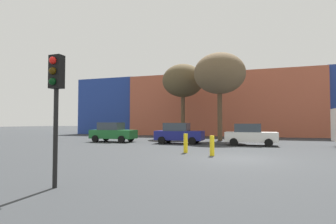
# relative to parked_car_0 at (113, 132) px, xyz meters

# --- Properties ---
(ground_plane) EXTENTS (200.00, 200.00, 0.00)m
(ground_plane) POSITION_rel_parked_car_0_xyz_m (11.32, -7.81, -0.87)
(ground_plane) COLOR #2D3033
(building_backdrop) EXTENTS (43.04, 13.91, 10.20)m
(building_backdrop) POSITION_rel_parked_car_0_xyz_m (7.87, 19.30, 3.30)
(building_backdrop) COLOR #B2563D
(building_backdrop) RESTS_ON ground_plane
(parked_car_0) EXTENTS (4.02, 1.97, 1.74)m
(parked_car_0) POSITION_rel_parked_car_0_xyz_m (0.00, 0.00, 0.00)
(parked_car_0) COLOR #1E662D
(parked_car_0) RESTS_ON ground_plane
(parked_car_1) EXTENTS (3.92, 1.93, 1.70)m
(parked_car_1) POSITION_rel_parked_car_0_xyz_m (6.18, 0.00, -0.02)
(parked_car_1) COLOR navy
(parked_car_1) RESTS_ON ground_plane
(parked_car_2) EXTENTS (3.79, 1.86, 1.64)m
(parked_car_2) POSITION_rel_parked_car_0_xyz_m (11.80, 0.00, -0.05)
(parked_car_2) COLOR white
(parked_car_2) RESTS_ON ground_plane
(traffic_light_near_left) EXTENTS (0.37, 0.37, 3.54)m
(traffic_light_near_left) POSITION_rel_parked_car_0_xyz_m (7.06, -15.20, 1.74)
(traffic_light_near_left) COLOR black
(traffic_light_near_left) RESTS_ON ground_plane
(bare_tree_0) EXTENTS (4.72, 4.72, 8.43)m
(bare_tree_0) POSITION_rel_parked_car_0_xyz_m (4.40, 8.07, 5.63)
(bare_tree_0) COLOR brown
(bare_tree_0) RESTS_ON ground_plane
(bare_tree_1) EXTENTS (4.96, 4.96, 8.48)m
(bare_tree_1) POSITION_rel_parked_car_0_xyz_m (8.98, 4.62, 5.58)
(bare_tree_1) COLOR brown
(bare_tree_1) RESTS_ON ground_plane
(bollard_yellow_0) EXTENTS (0.24, 0.24, 1.04)m
(bollard_yellow_0) POSITION_rel_parked_car_0_xyz_m (10.01, -7.14, -0.34)
(bollard_yellow_0) COLOR yellow
(bollard_yellow_0) RESTS_ON ground_plane
(bollard_yellow_1) EXTENTS (0.24, 0.24, 1.09)m
(bollard_yellow_1) POSITION_rel_parked_car_0_xyz_m (8.35, -6.22, -0.32)
(bollard_yellow_1) COLOR yellow
(bollard_yellow_1) RESTS_ON ground_plane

